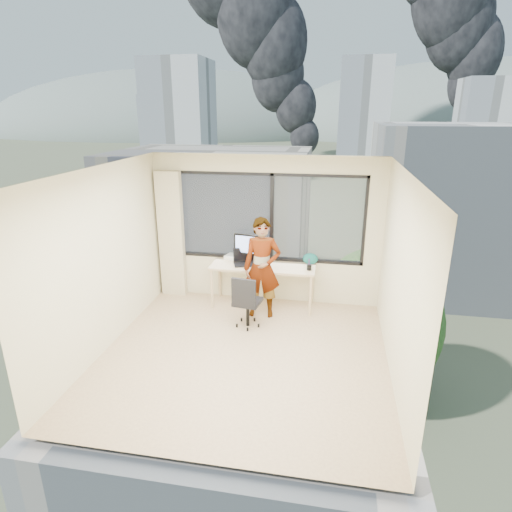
% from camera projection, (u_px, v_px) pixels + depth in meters
% --- Properties ---
extents(floor, '(4.00, 4.00, 0.01)m').
position_uv_depth(floor, '(244.00, 355.00, 6.08)').
color(floor, tan).
rests_on(floor, ground).
extents(ceiling, '(4.00, 4.00, 0.01)m').
position_uv_depth(ceiling, '(242.00, 170.00, 5.23)').
color(ceiling, white).
rests_on(ceiling, ground).
extents(wall_front, '(4.00, 0.01, 2.60)m').
position_uv_depth(wall_front, '(196.00, 348.00, 3.80)').
color(wall_front, beige).
rests_on(wall_front, ground).
extents(wall_left, '(0.01, 4.00, 2.60)m').
position_uv_depth(wall_left, '(103.00, 261.00, 5.99)').
color(wall_left, beige).
rests_on(wall_left, ground).
extents(wall_right, '(0.01, 4.00, 2.60)m').
position_uv_depth(wall_right, '(400.00, 280.00, 5.32)').
color(wall_right, beige).
rests_on(wall_right, ground).
extents(window_wall, '(3.30, 0.16, 1.55)m').
position_uv_depth(window_wall, '(269.00, 217.00, 7.44)').
color(window_wall, black).
rests_on(window_wall, ground).
extents(curtain, '(0.45, 0.14, 2.30)m').
position_uv_depth(curtain, '(171.00, 235.00, 7.74)').
color(curtain, beige).
rests_on(curtain, floor).
extents(desk, '(1.80, 0.60, 0.75)m').
position_uv_depth(desk, '(263.00, 286.00, 7.50)').
color(desk, '#D2AE8D').
rests_on(desk, floor).
extents(chair, '(0.52, 0.52, 0.90)m').
position_uv_depth(chair, '(248.00, 300.00, 6.76)').
color(chair, black).
rests_on(chair, floor).
extents(person, '(0.65, 0.46, 1.68)m').
position_uv_depth(person, '(262.00, 268.00, 7.01)').
color(person, '#2D2D33').
rests_on(person, floor).
extents(monitor, '(0.54, 0.20, 0.52)m').
position_uv_depth(monitor, '(248.00, 249.00, 7.43)').
color(monitor, black).
rests_on(monitor, desk).
extents(game_console, '(0.33, 0.30, 0.07)m').
position_uv_depth(game_console, '(234.00, 257.00, 7.71)').
color(game_console, white).
rests_on(game_console, desk).
extents(laptop, '(0.48, 0.50, 0.24)m').
position_uv_depth(laptop, '(245.00, 258.00, 7.39)').
color(laptop, black).
rests_on(laptop, desk).
extents(cellphone, '(0.11, 0.07, 0.01)m').
position_uv_depth(cellphone, '(258.00, 268.00, 7.25)').
color(cellphone, black).
rests_on(cellphone, desk).
extents(pen_cup, '(0.10, 0.10, 0.10)m').
position_uv_depth(pen_cup, '(309.00, 267.00, 7.17)').
color(pen_cup, black).
rests_on(pen_cup, desk).
extents(handbag, '(0.27, 0.15, 0.20)m').
position_uv_depth(handbag, '(310.00, 259.00, 7.42)').
color(handbag, '#0C4D4B').
rests_on(handbag, desk).
extents(exterior_ground, '(400.00, 400.00, 0.04)m').
position_uv_depth(exterior_ground, '(330.00, 173.00, 122.28)').
color(exterior_ground, '#515B3D').
rests_on(exterior_ground, ground).
extents(near_bldg_a, '(16.00, 12.00, 14.00)m').
position_uv_depth(near_bldg_a, '(214.00, 232.00, 37.78)').
color(near_bldg_a, beige).
rests_on(near_bldg_a, exterior_ground).
extents(near_bldg_b, '(14.00, 13.00, 16.00)m').
position_uv_depth(near_bldg_b, '(446.00, 210.00, 41.38)').
color(near_bldg_b, silver).
rests_on(near_bldg_b, exterior_ground).
extents(far_tower_a, '(14.00, 14.00, 28.00)m').
position_uv_depth(far_tower_a, '(180.00, 123.00, 100.32)').
color(far_tower_a, silver).
rests_on(far_tower_a, exterior_ground).
extents(far_tower_b, '(13.00, 13.00, 30.00)m').
position_uv_depth(far_tower_b, '(363.00, 118.00, 116.04)').
color(far_tower_b, silver).
rests_on(far_tower_b, exterior_ground).
extents(far_tower_c, '(15.00, 15.00, 26.00)m').
position_uv_depth(far_tower_c, '(484.00, 124.00, 129.09)').
color(far_tower_c, silver).
rests_on(far_tower_c, exterior_ground).
extents(far_tower_d, '(16.00, 14.00, 22.00)m').
position_uv_depth(far_tower_d, '(167.00, 127.00, 156.66)').
color(far_tower_d, silver).
rests_on(far_tower_d, exterior_ground).
extents(hill_a, '(288.00, 216.00, 90.00)m').
position_uv_depth(hill_a, '(176.00, 132.00, 328.45)').
color(hill_a, slate).
rests_on(hill_a, exterior_ground).
extents(hill_b, '(300.00, 220.00, 96.00)m').
position_uv_depth(hill_b, '(483.00, 135.00, 291.54)').
color(hill_b, slate).
rests_on(hill_b, exterior_ground).
extents(tree_a, '(7.00, 7.00, 8.00)m').
position_uv_depth(tree_a, '(98.00, 294.00, 32.50)').
color(tree_a, '#254A18').
rests_on(tree_a, exterior_ground).
extents(tree_b, '(7.60, 7.60, 9.00)m').
position_uv_depth(tree_b, '(374.00, 338.00, 25.26)').
color(tree_b, '#254A18').
rests_on(tree_b, exterior_ground).
extents(smoke_plume_b, '(30.00, 18.00, 70.00)m').
position_uv_depth(smoke_plume_b, '(502.00, 35.00, 146.18)').
color(smoke_plume_b, black).
rests_on(smoke_plume_b, exterior_ground).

